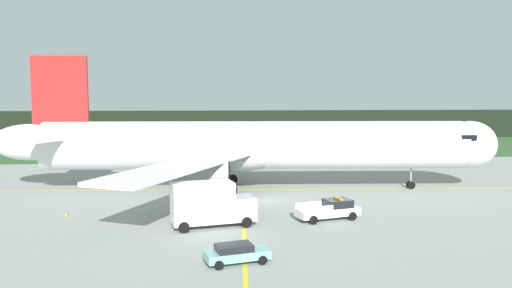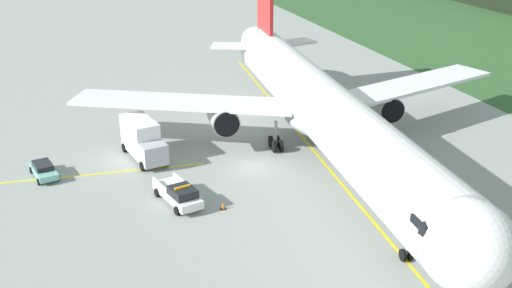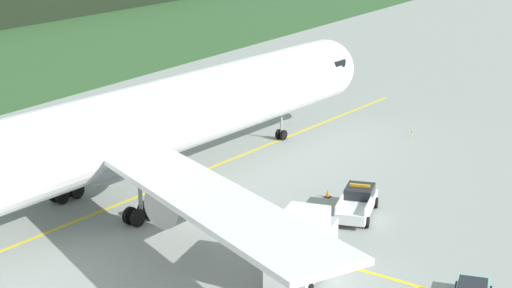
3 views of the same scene
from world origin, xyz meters
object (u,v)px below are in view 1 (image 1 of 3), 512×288
at_px(catering_truck, 210,204).
at_px(apron_cone, 342,208).
at_px(airliner, 251,146).
at_px(staff_car, 236,253).
at_px(ops_pickup_truck, 330,209).

xyz_separation_m(catering_truck, apron_cone, (12.90, 4.57, -1.71)).
distance_m(airliner, staff_car, 26.75).
bearing_deg(catering_truck, apron_cone, 19.50).
xyz_separation_m(staff_car, apron_cone, (11.44, 14.03, -0.42)).
relative_size(ops_pickup_truck, catering_truck, 0.82).
bearing_deg(airliner, catering_truck, -107.89).
relative_size(ops_pickup_truck, staff_car, 1.35).
distance_m(airliner, apron_cone, 15.04).
height_order(catering_truck, staff_car, catering_truck).
height_order(catering_truck, apron_cone, catering_truck).
distance_m(catering_truck, staff_car, 9.67).
height_order(ops_pickup_truck, catering_truck, catering_truck).
distance_m(airliner, ops_pickup_truck, 16.81).
xyz_separation_m(airliner, apron_cone, (7.54, -12.05, -4.92)).
bearing_deg(staff_car, ops_pickup_truck, 49.16).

